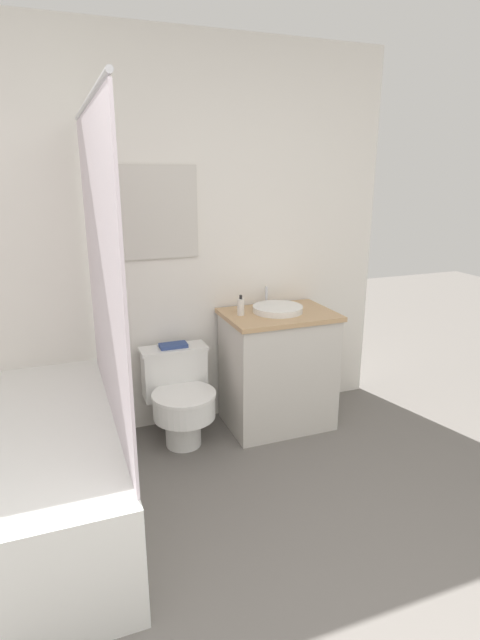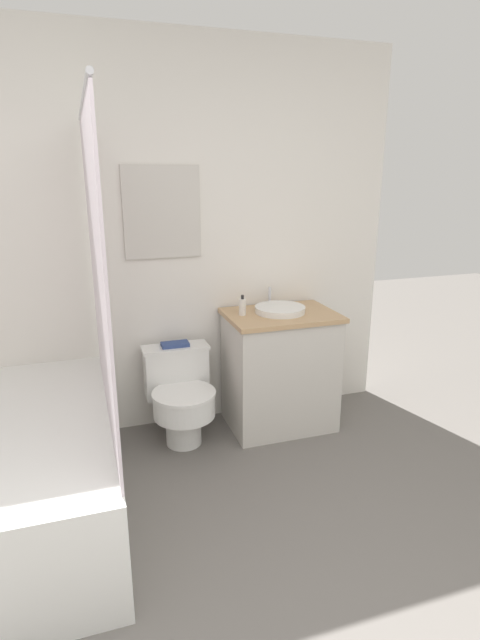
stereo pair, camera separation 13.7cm
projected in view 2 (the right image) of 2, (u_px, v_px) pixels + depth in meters
The scene contains 7 objects.
wall_back at pixel (165, 242), 3.20m from camera, with size 3.11×0.07×2.50m.
shower_area at pixel (55, 458), 2.49m from camera, with size 0.61×1.60×1.98m.
toilet at pixel (181, 394), 3.20m from camera, with size 0.43×0.53×0.60m.
vanity at pixel (280, 370), 3.37m from camera, with size 0.72×0.52×0.80m.
sink at pixel (280, 309), 3.27m from camera, with size 0.33×0.37×0.13m.
soap_bottle at pixel (242, 307), 3.20m from camera, with size 0.05×0.05×0.13m.
book_on_tank at pixel (175, 344), 3.24m from camera, with size 0.18×0.09×0.02m.
Camera 2 is at (-0.54, -0.81, 1.69)m, focal length 28.00 mm.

